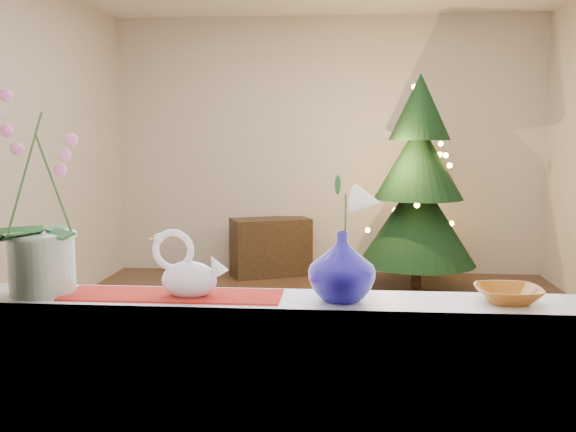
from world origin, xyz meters
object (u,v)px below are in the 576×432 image
Objects in this scene: amber_dish at (508,296)px; swan at (189,265)px; orchid_pot at (39,193)px; blue_vase at (342,261)px; side_table at (271,247)px; paperweight at (357,291)px; xmas_tree at (418,182)px.

swan is at bearing -178.97° from amber_dish.
orchid_pot reaches higher than blue_vase.
paperweight is at bearing -103.23° from side_table.
blue_vase is 0.12× the size of xmas_tree.
swan is 0.12× the size of xmas_tree.
xmas_tree is at bearing 86.97° from swan.
xmas_tree is (1.21, 4.19, -0.00)m from swan.
blue_vase is 3.85× the size of paperweight.
side_table is at bearing 99.07° from blue_vase.
orchid_pot is at bearing -168.00° from swan.
side_table is (-0.74, 4.63, -0.75)m from blue_vase.
orchid_pot is 0.32× the size of xmas_tree.
swan is (0.49, -0.01, -0.23)m from orchid_pot.
side_table is at bearing 99.63° from paperweight.
orchid_pot is at bearing 179.26° from paperweight.
paperweight reaches higher than amber_dish.
blue_vase is 1.47× the size of amber_dish.
amber_dish is (0.47, 0.02, -0.01)m from paperweight.
amber_dish is (1.00, 0.02, -0.08)m from swan.
xmas_tree reaches higher than swan.
swan is 0.53m from paperweight.
swan is 3.72× the size of paperweight.
swan is 0.30× the size of side_table.
blue_vase is 0.52m from amber_dish.
xmas_tree reaches higher than paperweight.
xmas_tree reaches higher than blue_vase.
paperweight reaches higher than side_table.
swan reaches higher than paperweight.
amber_dish is (0.51, 0.02, -0.10)m from blue_vase.
side_table is at bearing 87.13° from orchid_pot.
amber_dish is at bearing -97.67° from side_table.
side_table is at bearing 106.21° from swan.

